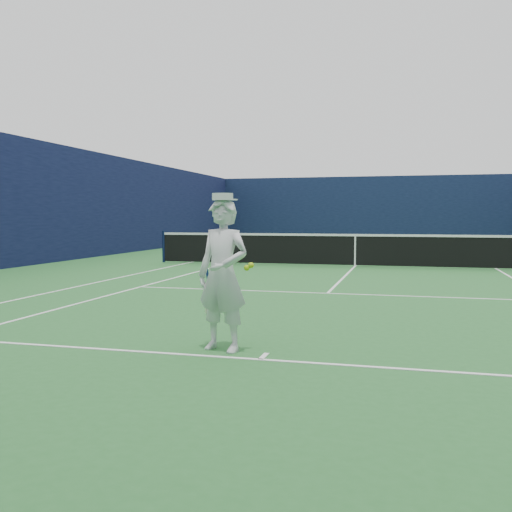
# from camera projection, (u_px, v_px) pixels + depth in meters

# --- Properties ---
(ground) EXTENTS (80.00, 80.00, 0.00)m
(ground) POSITION_uv_depth(u_px,v_px,m) (355.00, 266.00, 17.63)
(ground) COLOR #26642B
(ground) RESTS_ON ground
(court_markings) EXTENTS (11.03, 23.83, 0.01)m
(court_markings) POSITION_uv_depth(u_px,v_px,m) (355.00, 266.00, 17.63)
(court_markings) COLOR white
(court_markings) RESTS_ON ground
(windscreen_fence) EXTENTS (20.12, 36.12, 4.00)m
(windscreen_fence) POSITION_uv_depth(u_px,v_px,m) (356.00, 202.00, 17.49)
(windscreen_fence) COLOR #0E1735
(windscreen_fence) RESTS_ON ground
(tennis_net) EXTENTS (12.88, 0.09, 1.07)m
(tennis_net) POSITION_uv_depth(u_px,v_px,m) (355.00, 249.00, 17.59)
(tennis_net) COLOR #141E4C
(tennis_net) RESTS_ON ground
(tennis_player) EXTENTS (0.74, 0.64, 1.81)m
(tennis_player) POSITION_uv_depth(u_px,v_px,m) (223.00, 274.00, 6.55)
(tennis_player) COLOR silver
(tennis_player) RESTS_ON ground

